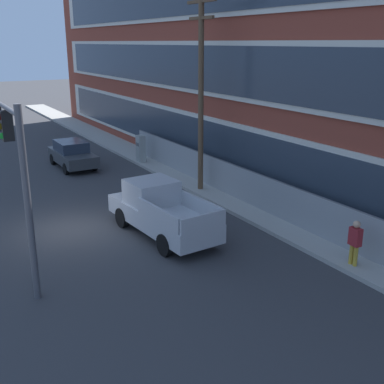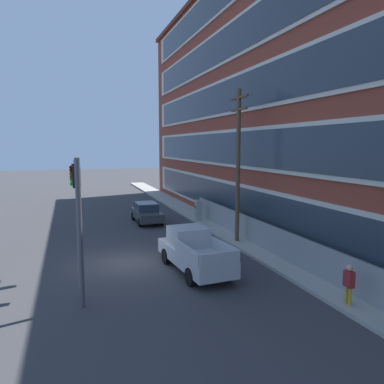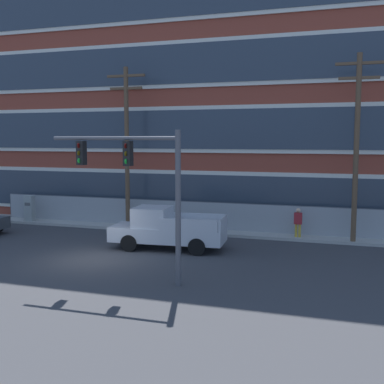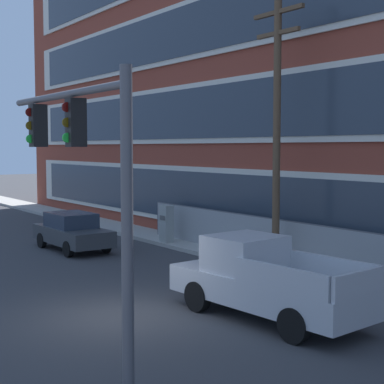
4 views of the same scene
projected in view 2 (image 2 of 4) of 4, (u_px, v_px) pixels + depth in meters
The scene contains 10 objects.
ground_plane at pixel (127, 262), 19.40m from camera, with size 160.00×160.00×0.00m, color #38383A.
sidewalk_building_side at pixel (257, 248), 21.75m from camera, with size 80.00×2.07×0.16m, color #9E9B93.
brick_mill_building at pixel (327, 90), 24.38m from camera, with size 53.63×10.49×19.22m.
chain_link_fence at pixel (306, 256), 17.57m from camera, with size 29.90×0.06×1.71m.
traffic_signal_mast at pixel (77, 197), 15.01m from camera, with size 5.11×0.43×5.61m.
pickup_truck_silver at pixel (193, 251), 18.04m from camera, with size 5.64×2.33×2.02m.
sedan_dark_grey at pixel (147, 212), 29.37m from camera, with size 4.37×1.92×1.56m.
utility_pole_near_corner at pixel (238, 160), 22.58m from camera, with size 2.33×0.26×9.36m.
electrical_cabinet at pixel (198, 211), 29.32m from camera, with size 0.56×0.43×1.77m.
pedestrian_near_cabinet at pixel (349, 284), 13.80m from camera, with size 0.41×0.26×1.69m.
Camera 2 is at (18.90, -2.72, 6.04)m, focal length 35.00 mm.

